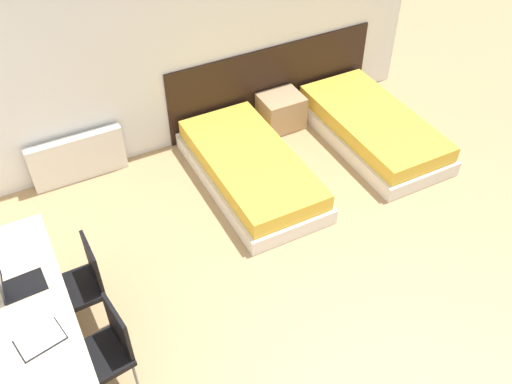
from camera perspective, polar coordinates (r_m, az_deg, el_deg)
The scene contains 11 objects.
wall_back at distance 6.44m, azimuth -7.67°, elevation 14.97°, with size 6.08×0.05×2.70m.
headboard_panel at distance 7.25m, azimuth 1.59°, elevation 10.87°, with size 2.77×0.03×0.98m.
bed_near_window at distance 6.37m, azimuth -0.55°, elevation 2.28°, with size 1.00×2.02×0.37m.
bed_near_door at distance 7.12m, azimuth 11.58°, elevation 6.26°, with size 1.00×2.02×0.37m.
nightstand at distance 7.22m, azimuth 2.50°, elevation 8.08°, with size 0.52×0.43×0.43m.
radiator at distance 6.66m, azimuth -17.39°, elevation 3.24°, with size 1.05×0.12×0.56m.
desk at distance 4.78m, azimuth -21.32°, elevation -12.40°, with size 0.62×2.06×0.77m.
chair_near_laptop at distance 5.10m, azimuth -17.06°, elevation -8.57°, with size 0.43×0.43×0.87m.
chair_near_notebook at distance 4.65m, azimuth -14.75°, elevation -14.88°, with size 0.47×0.47×0.87m.
laptop at distance 4.78m, azimuth -22.94°, elevation -8.43°, with size 0.34×0.25×0.34m.
open_notebook at distance 4.47m, azimuth -20.77°, elevation -13.62°, with size 0.37×0.29×0.02m.
Camera 1 is at (-1.89, -1.45, 4.30)m, focal length 40.00 mm.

